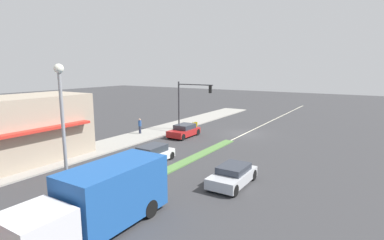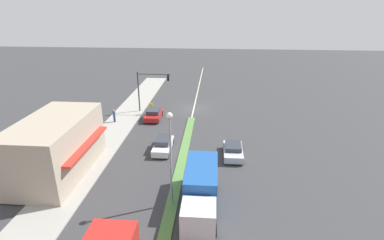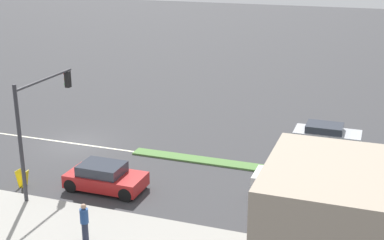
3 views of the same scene
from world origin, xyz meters
name	(u,v)px [view 3 (image 3 of 3)]	position (x,y,z in m)	size (l,w,h in m)	color
lane_marking_center	(76,144)	(0.00, 0.00, 0.00)	(0.16, 60.00, 0.01)	beige
traffic_signal_main	(37,115)	(6.12, 1.95, 3.90)	(4.59, 0.34, 5.60)	#333338
pedestrian	(84,222)	(9.75, 6.40, 0.99)	(0.34, 0.34, 1.66)	#282D42
warning_aframe_sign	(22,179)	(6.09, 0.70, 0.43)	(0.45, 0.53, 0.84)	yellow
sedan_silver	(327,135)	(-5.00, 14.32, 0.62)	(1.88, 3.92, 1.25)	#B7BABF
van_white	(295,180)	(2.20, 13.59, 0.64)	(1.73, 4.12, 1.35)	silver
hatchback_red	(105,177)	(5.00, 4.74, 0.64)	(1.91, 3.84, 1.33)	#AD1E1E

